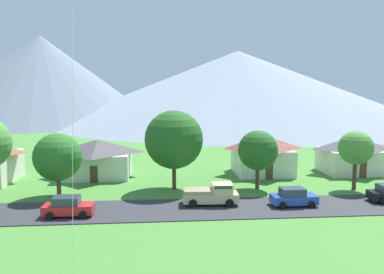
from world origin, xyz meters
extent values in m
cube|color=#2D2D33|center=(0.00, 28.96, 0.04)|extent=(160.00, 6.55, 0.08)
cone|color=slate|center=(-42.20, 137.11, 15.28)|extent=(83.17, 83.17, 30.56)
cone|color=gray|center=(27.56, 131.44, 12.62)|extent=(129.37, 129.37, 25.23)
cube|color=silver|center=(12.70, 43.47, 1.66)|extent=(7.04, 6.68, 3.32)
pyramid|color=brown|center=(12.70, 43.47, 4.24)|extent=(7.60, 7.21, 1.83)
cube|color=brown|center=(12.70, 40.11, 1.00)|extent=(0.90, 0.06, 2.00)
cube|color=silver|center=(-8.45, 44.03, 1.51)|extent=(7.94, 7.35, 3.02)
pyramid|color=#474247|center=(-8.45, 44.03, 3.85)|extent=(8.57, 7.94, 1.66)
cube|color=brown|center=(-8.45, 40.33, 1.00)|extent=(0.90, 0.06, 2.00)
cube|color=beige|center=(24.67, 43.13, 1.57)|extent=(7.41, 6.16, 3.13)
pyramid|color=#474247|center=(24.67, 43.13, 3.99)|extent=(8.00, 6.65, 1.72)
cube|color=brown|center=(24.67, 40.04, 1.00)|extent=(0.90, 0.06, 2.00)
cylinder|color=#4C3823|center=(20.56, 34.51, 1.63)|extent=(0.44, 0.44, 3.26)
sphere|color=#4C8938|center=(20.56, 34.51, 4.65)|extent=(3.70, 3.70, 3.70)
cylinder|color=#4C3823|center=(10.04, 35.69, 1.35)|extent=(0.44, 0.44, 2.69)
sphere|color=#23561E|center=(10.04, 35.69, 4.33)|extent=(4.36, 4.36, 4.36)
cylinder|color=#4C3823|center=(0.89, 36.36, 1.56)|extent=(0.44, 0.44, 3.12)
sphere|color=#23561E|center=(0.89, 36.36, 5.52)|extent=(6.38, 6.38, 6.38)
cylinder|color=brown|center=(-10.95, 34.35, 1.15)|extent=(0.44, 0.44, 2.30)
sphere|color=#286623|center=(-10.95, 34.35, 4.12)|extent=(4.85, 4.85, 4.85)
cube|color=red|center=(-8.54, 27.87, 0.68)|extent=(4.22, 1.84, 0.80)
cube|color=#2D3847|center=(-8.69, 27.87, 1.42)|extent=(2.21, 1.60, 0.68)
cylinder|color=black|center=(-7.18, 28.78, 0.40)|extent=(0.64, 0.25, 0.64)
cylinder|color=black|center=(-7.19, 26.94, 0.40)|extent=(0.64, 0.25, 0.64)
cylinder|color=black|center=(-9.88, 28.80, 0.40)|extent=(0.64, 0.25, 0.64)
cylinder|color=black|center=(-9.89, 26.96, 0.40)|extent=(0.64, 0.25, 0.64)
cylinder|color=black|center=(20.39, 30.53, 0.40)|extent=(0.65, 0.26, 0.64)
cylinder|color=black|center=(20.34, 28.70, 0.40)|extent=(0.65, 0.26, 0.64)
cube|color=#2847A8|center=(11.80, 29.09, 0.68)|extent=(4.22, 1.85, 0.80)
cube|color=#2D3847|center=(11.65, 29.09, 1.42)|extent=(2.22, 1.61, 0.68)
cylinder|color=black|center=(13.14, 30.03, 0.40)|extent=(0.64, 0.25, 0.64)
cylinder|color=black|center=(13.16, 28.19, 0.40)|extent=(0.64, 0.25, 0.64)
cylinder|color=black|center=(10.44, 30.00, 0.40)|extent=(0.64, 0.25, 0.64)
cylinder|color=black|center=(10.46, 28.16, 0.40)|extent=(0.64, 0.25, 0.64)
cube|color=#C6B284|center=(4.07, 30.18, 0.75)|extent=(5.29, 2.25, 0.84)
cube|color=#C6B284|center=(5.17, 30.12, 1.62)|extent=(1.99, 1.93, 0.90)
cube|color=#2D3847|center=(5.17, 30.12, 1.89)|extent=(1.70, 1.96, 0.28)
cube|color=tan|center=(2.92, 30.23, 1.35)|extent=(2.79, 2.09, 0.36)
cylinder|color=black|center=(5.81, 31.11, 0.46)|extent=(0.77, 0.32, 0.76)
cylinder|color=black|center=(5.72, 29.07, 0.46)|extent=(0.77, 0.32, 0.76)
cylinder|color=black|center=(2.42, 31.28, 0.46)|extent=(0.77, 0.32, 0.76)
cylinder|color=black|center=(2.32, 29.24, 0.46)|extent=(0.77, 0.32, 0.76)
cylinder|color=silver|center=(-4.57, 12.52, 9.11)|extent=(0.68, 5.37, 15.13)
camera|label=1|loc=(-0.75, -4.77, 10.64)|focal=35.74mm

